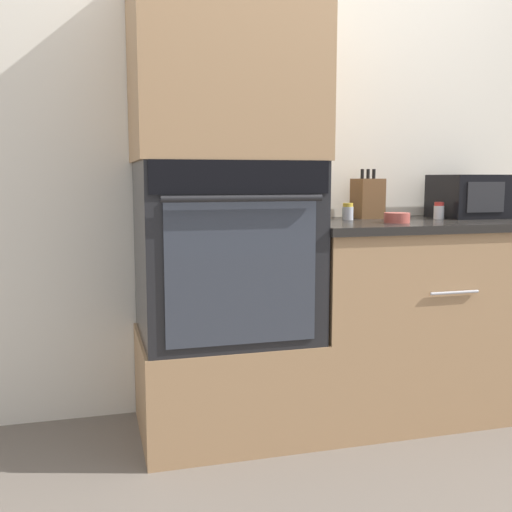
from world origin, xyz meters
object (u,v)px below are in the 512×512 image
object	(u,v)px
microwave	(470,196)
condiment_jar_far	(312,208)
bowl	(397,218)
condiment_jar_mid	(439,211)
condiment_jar_back	(323,208)
condiment_jar_near	(348,212)
knife_block	(367,198)
wall_oven	(225,250)

from	to	relation	value
microwave	condiment_jar_far	distance (m)	0.79
bowl	condiment_jar_mid	bearing A→B (deg)	27.01
bowl	condiment_jar_back	bearing A→B (deg)	123.73
condiment_jar_far	condiment_jar_back	bearing A→B (deg)	26.57
bowl	condiment_jar_near	size ratio (longest dim) A/B	1.45
knife_block	condiment_jar_far	size ratio (longest dim) A/B	2.16
knife_block	condiment_jar_far	bearing A→B (deg)	-175.47
microwave	condiment_jar_mid	bearing A→B (deg)	-161.91
knife_block	condiment_jar_far	xyz separation A→B (m)	(-0.29, -0.02, -0.04)
condiment_jar_near	condiment_jar_back	size ratio (longest dim) A/B	0.71
bowl	condiment_jar_mid	xyz separation A→B (m)	(0.30, 0.15, 0.02)
condiment_jar_mid	condiment_jar_near	bearing A→B (deg)	170.96
microwave	condiment_jar_back	size ratio (longest dim) A/B	2.90
condiment_jar_back	condiment_jar_near	bearing A→B (deg)	-49.37
wall_oven	microwave	bearing A→B (deg)	4.90
microwave	knife_block	world-z (taller)	knife_block
condiment_jar_near	condiment_jar_mid	bearing A→B (deg)	-9.04
microwave	condiment_jar_near	distance (m)	0.64
wall_oven	condiment_jar_back	bearing A→B (deg)	21.23
condiment_jar_near	condiment_jar_mid	size ratio (longest dim) A/B	0.97
microwave	knife_block	size ratio (longest dim) A/B	1.36
knife_block	condiment_jar_back	size ratio (longest dim) A/B	2.14
wall_oven	bowl	size ratio (longest dim) A/B	6.55
wall_oven	microwave	size ratio (longest dim) A/B	2.30
condiment_jar_mid	bowl	bearing A→B (deg)	-152.99
condiment_jar_back	wall_oven	bearing A→B (deg)	-158.77
wall_oven	knife_block	world-z (taller)	wall_oven
condiment_jar_mid	condiment_jar_far	size ratio (longest dim) A/B	0.74
microwave	condiment_jar_back	bearing A→B (deg)	172.46
wall_oven	condiment_jar_mid	world-z (taller)	wall_oven
microwave	condiment_jar_back	distance (m)	0.73
wall_oven	knife_block	size ratio (longest dim) A/B	3.13
microwave	condiment_jar_far	world-z (taller)	microwave
microwave	condiment_jar_far	xyz separation A→B (m)	(-0.79, 0.06, -0.05)
microwave	condiment_jar_near	xyz separation A→B (m)	(-0.64, -0.00, -0.07)
bowl	condiment_jar_back	size ratio (longest dim) A/B	1.02
wall_oven	microwave	xyz separation A→B (m)	(1.23, 0.11, 0.21)
bowl	condiment_jar_far	world-z (taller)	condiment_jar_far
microwave	condiment_jar_mid	distance (m)	0.23
condiment_jar_near	condiment_jar_far	bearing A→B (deg)	158.85
wall_oven	condiment_jar_near	world-z (taller)	wall_oven
condiment_jar_near	wall_oven	bearing A→B (deg)	-169.99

